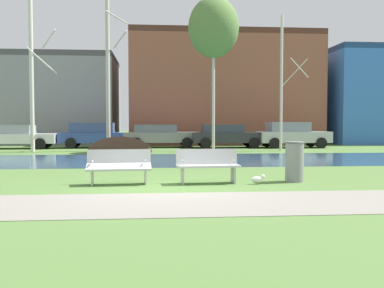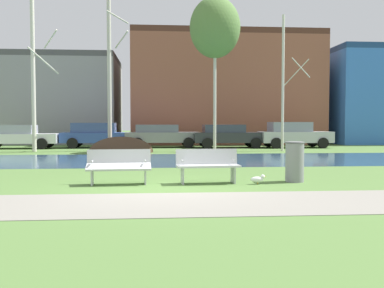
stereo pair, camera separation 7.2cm
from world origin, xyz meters
TOP-DOWN VIEW (x-y plane):
  - ground_plane at (0.00, 10.00)m, footprint 120.00×120.00m
  - paved_path_strip at (0.00, -2.03)m, footprint 60.00×2.52m
  - river_band at (0.00, 7.87)m, footprint 80.00×6.46m
  - soil_mound at (-2.02, 12.72)m, footprint 3.31×3.35m
  - bench_left at (-1.13, 0.75)m, footprint 1.63×0.65m
  - bench_right at (1.12, 0.75)m, footprint 1.63×0.65m
  - trash_bin at (3.42, 0.86)m, footprint 0.51×0.51m
  - seagull at (2.35, 0.47)m, footprint 0.40×0.15m
  - birch_far_left at (-6.58, 13.48)m, footprint 1.48×2.68m
  - birch_left at (-2.68, 13.76)m, footprint 1.16×2.07m
  - birch_center_left at (2.93, 13.13)m, footprint 2.69×2.69m
  - birch_center at (6.68, 13.07)m, footprint 1.55×2.83m
  - parked_van_nearest_white at (-8.41, 16.35)m, footprint 4.69×2.04m
  - parked_sedan_second_blue at (-3.72, 16.84)m, footprint 4.61×2.09m
  - parked_hatch_third_grey at (0.12, 16.83)m, footprint 4.60×2.01m
  - parked_wagon_fourth_dark at (4.15, 16.21)m, footprint 4.40×1.98m
  - parked_suv_fifth_silver at (8.13, 15.89)m, footprint 4.32×1.99m
  - building_grey_warehouse at (-8.36, 24.00)m, footprint 10.51×7.57m
  - building_brick_low at (4.84, 22.96)m, footprint 13.49×7.90m

SIDE VIEW (x-z plane):
  - ground_plane at x=0.00m, z-range 0.00..0.00m
  - soil_mound at x=-2.02m, z-range -0.81..0.81m
  - river_band at x=0.00m, z-range 0.00..0.01m
  - paved_path_strip at x=0.00m, z-range 0.00..0.01m
  - seagull at x=2.35m, z-range 0.01..0.25m
  - bench_left at x=-1.13m, z-range 0.04..0.91m
  - bench_right at x=1.12m, z-range 0.04..0.91m
  - trash_bin at x=3.42m, z-range 0.02..1.07m
  - parked_van_nearest_white at x=-8.41m, z-range 0.05..1.43m
  - parked_hatch_third_grey at x=0.12m, z-range 0.05..1.45m
  - parked_wagon_fourth_dark at x=4.15m, z-range 0.05..1.46m
  - parked_sedan_second_blue at x=-3.72m, z-range 0.04..1.55m
  - parked_suv_fifth_silver at x=8.13m, z-range 0.03..1.59m
  - building_grey_warehouse at x=-8.36m, z-range 0.00..6.45m
  - birch_center at x=6.68m, z-range 0.05..7.36m
  - building_brick_low at x=4.84m, z-range 0.00..7.94m
  - birch_far_left at x=-6.58m, z-range 0.08..8.07m
  - birch_left at x=-2.68m, z-range 0.07..9.26m
  - birch_center_left at x=2.93m, z-range 2.34..10.77m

